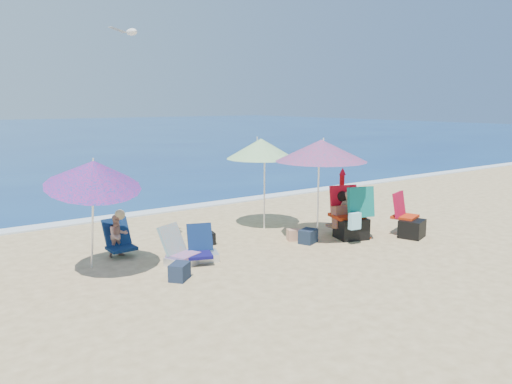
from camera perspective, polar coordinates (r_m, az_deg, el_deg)
ground at (r=9.41m, az=5.08°, el=-7.29°), size 120.00×120.00×0.00m
foam at (r=13.55m, az=-9.11°, el=-1.90°), size 120.00×0.50×0.04m
umbrella_turquoise at (r=10.16m, az=7.37°, el=4.67°), size 2.29×2.29×2.11m
umbrella_striped at (r=11.18m, az=0.58°, el=4.92°), size 1.97×1.97×2.06m
umbrella_blue at (r=8.38m, az=-17.89°, el=1.97°), size 1.55×1.61×2.07m
furled_umbrella at (r=11.17m, az=9.65°, el=-0.49°), size 0.16×0.16×1.42m
chair_navy at (r=9.17m, az=-6.07°, el=-6.67°), size 0.77×0.75×0.64m
chair_rainbow at (r=9.00m, az=-8.58°, el=-6.97°), size 0.68×0.75×0.69m
camp_chair_left at (r=11.15m, az=16.94°, el=-3.46°), size 0.70×0.84×0.92m
camp_chair_right at (r=10.67m, az=10.75°, el=-3.06°), size 0.85×0.95×1.14m
person_center at (r=10.88m, az=10.03°, el=-2.49°), size 0.67×0.56×0.96m
person_left at (r=9.65m, az=-15.30°, el=-4.72°), size 0.50×0.61×0.87m
bag_navy_a at (r=8.26m, az=-8.63°, el=-8.88°), size 0.43×0.42×0.27m
bag_black_a at (r=10.18m, az=-5.62°, el=-5.26°), size 0.37×0.31×0.24m
bag_tan at (r=10.45m, az=4.31°, el=-4.84°), size 0.32×0.28×0.23m
bag_navy_b at (r=10.28m, az=5.90°, el=-4.99°), size 0.45×0.40×0.28m
orange_item at (r=10.80m, az=12.28°, el=-5.11°), size 0.24×0.13×0.03m
seagull at (r=9.39m, az=-13.97°, el=17.15°), size 0.60×0.42×0.12m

